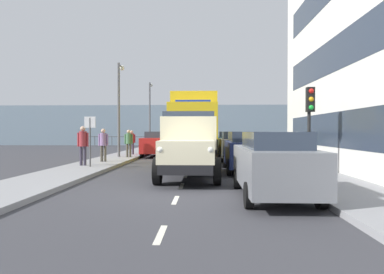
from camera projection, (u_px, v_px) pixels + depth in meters
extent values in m
plane|color=#38383D|center=(193.00, 161.00, 20.69)|extent=(80.00, 80.00, 0.00)
cube|color=gray|center=(272.00, 160.00, 20.51)|extent=(2.41, 39.46, 0.15)
cube|color=gray|center=(114.00, 159.00, 20.87)|extent=(2.41, 39.46, 0.15)
cube|color=silver|center=(161.00, 234.00, 5.86)|extent=(0.12, 1.10, 0.01)
cube|color=silver|center=(175.00, 200.00, 8.80)|extent=(0.12, 1.10, 0.01)
cube|color=silver|center=(182.00, 186.00, 11.08)|extent=(0.12, 1.10, 0.01)
cube|color=silver|center=(186.00, 176.00, 13.57)|extent=(0.12, 1.10, 0.01)
cube|color=silver|center=(189.00, 169.00, 16.23)|extent=(0.12, 1.10, 0.01)
cube|color=silver|center=(192.00, 163.00, 19.15)|extent=(0.12, 1.10, 0.01)
cube|color=silver|center=(193.00, 159.00, 22.00)|extent=(0.12, 1.10, 0.01)
cube|color=silver|center=(194.00, 156.00, 24.40)|extent=(0.12, 1.10, 0.01)
cube|color=silver|center=(195.00, 154.00, 26.88)|extent=(0.12, 1.10, 0.01)
cube|color=silver|center=(196.00, 152.00, 29.25)|extent=(0.12, 1.10, 0.01)
cube|color=silver|center=(197.00, 150.00, 32.10)|extent=(0.12, 1.10, 0.01)
cube|color=silver|center=(198.00, 149.00, 34.91)|extent=(0.12, 1.10, 0.01)
cube|color=silver|center=(198.00, 148.00, 37.34)|extent=(0.12, 1.10, 0.01)
cube|color=#2D3847|center=(350.00, 130.00, 12.42)|extent=(0.08, 15.98, 1.40)
cube|color=#2D3847|center=(351.00, 45.00, 12.38)|extent=(0.08, 15.98, 1.40)
cube|color=gray|center=(199.00, 125.00, 43.36)|extent=(80.00, 0.80, 5.00)
cylinder|color=#4C5156|center=(323.00, 141.00, 39.27)|extent=(0.08, 0.08, 1.20)
cylinder|color=#4C5156|center=(305.00, 141.00, 39.34)|extent=(0.08, 0.08, 1.20)
cylinder|color=#4C5156|center=(287.00, 141.00, 39.42)|extent=(0.08, 0.08, 1.20)
cylinder|color=#4C5156|center=(269.00, 141.00, 39.49)|extent=(0.08, 0.08, 1.20)
cylinder|color=#4C5156|center=(252.00, 141.00, 39.57)|extent=(0.08, 0.08, 1.20)
cylinder|color=#4C5156|center=(234.00, 141.00, 39.64)|extent=(0.08, 0.08, 1.20)
cylinder|color=#4C5156|center=(216.00, 141.00, 39.72)|extent=(0.08, 0.08, 1.20)
cylinder|color=#4C5156|center=(199.00, 141.00, 39.80)|extent=(0.08, 0.08, 1.20)
cylinder|color=#4C5156|center=(181.00, 141.00, 39.87)|extent=(0.08, 0.08, 1.20)
cylinder|color=#4C5156|center=(164.00, 141.00, 39.95)|extent=(0.08, 0.08, 1.20)
cylinder|color=#4C5156|center=(146.00, 141.00, 40.02)|extent=(0.08, 0.08, 1.20)
cylinder|color=#4C5156|center=(129.00, 141.00, 40.10)|extent=(0.08, 0.08, 1.20)
cylinder|color=#4C5156|center=(112.00, 141.00, 40.17)|extent=(0.08, 0.08, 1.20)
cylinder|color=#4C5156|center=(95.00, 141.00, 40.25)|extent=(0.08, 0.08, 1.20)
cylinder|color=#4C5156|center=(78.00, 141.00, 40.32)|extent=(0.08, 0.08, 1.20)
cube|color=#4C5156|center=(199.00, 137.00, 39.79)|extent=(28.00, 0.08, 0.08)
cube|color=black|center=(189.00, 162.00, 12.95)|extent=(1.64, 5.60, 0.30)
cube|color=beige|center=(187.00, 151.00, 11.09)|extent=(1.72, 1.90, 0.70)
cube|color=silver|center=(185.00, 154.00, 10.20)|extent=(1.16, 0.08, 0.56)
sphere|color=white|center=(210.00, 150.00, 10.17)|extent=(0.20, 0.20, 0.20)
sphere|color=white|center=(160.00, 150.00, 10.22)|extent=(0.20, 0.20, 0.20)
cube|color=beige|center=(189.00, 133.00, 12.59)|extent=(1.93, 1.34, 1.15)
cube|color=#2D3847|center=(189.00, 120.00, 12.58)|extent=(1.79, 1.23, 0.56)
cube|color=#2D2319|center=(191.00, 153.00, 14.28)|extent=(2.10, 2.80, 0.16)
cube|color=black|center=(216.00, 146.00, 14.24)|extent=(0.08, 2.80, 0.56)
cube|color=black|center=(166.00, 146.00, 14.32)|extent=(0.08, 2.80, 0.56)
cylinder|color=black|center=(217.00, 171.00, 11.23)|extent=(0.24, 0.90, 0.90)
cylinder|color=black|center=(157.00, 171.00, 11.31)|extent=(0.24, 0.90, 0.90)
cylinder|color=black|center=(214.00, 162.00, 14.45)|extent=(0.24, 0.90, 0.90)
cylinder|color=black|center=(168.00, 162.00, 14.52)|extent=(0.24, 0.90, 0.90)
cube|color=gold|center=(193.00, 130.00, 17.37)|extent=(2.40, 2.21, 2.60)
cube|color=#2D3847|center=(193.00, 118.00, 17.36)|extent=(2.20, 2.04, 0.80)
cube|color=#1933B2|center=(193.00, 102.00, 17.35)|extent=(1.75, 0.20, 0.16)
cube|color=gold|center=(195.00, 121.00, 21.35)|extent=(2.50, 5.95, 3.00)
cube|color=black|center=(195.00, 149.00, 20.45)|extent=(2.00, 8.07, 0.36)
cylinder|color=black|center=(216.00, 156.00, 17.43)|extent=(0.28, 1.04, 1.04)
cylinder|color=black|center=(170.00, 156.00, 17.52)|extent=(0.28, 1.04, 1.04)
cylinder|color=black|center=(214.00, 152.00, 21.04)|extent=(0.28, 1.04, 1.04)
cylinder|color=black|center=(176.00, 151.00, 21.13)|extent=(0.28, 1.04, 1.04)
cylinder|color=black|center=(213.00, 150.00, 23.17)|extent=(0.28, 1.04, 1.04)
cylinder|color=black|center=(179.00, 150.00, 23.25)|extent=(0.28, 1.04, 1.04)
cube|color=slate|center=(273.00, 167.00, 9.17)|extent=(1.69, 4.46, 1.00)
cube|color=#2D3847|center=(274.00, 140.00, 8.96)|extent=(1.39, 2.45, 0.42)
cylinder|color=black|center=(237.00, 179.00, 10.59)|extent=(0.18, 0.60, 0.60)
cylinder|color=black|center=(291.00, 179.00, 10.53)|extent=(0.18, 0.60, 0.60)
cylinder|color=black|center=(249.00, 195.00, 7.83)|extent=(0.18, 0.60, 0.60)
cylinder|color=black|center=(321.00, 196.00, 7.77)|extent=(0.18, 0.60, 0.60)
cube|color=navy|center=(246.00, 153.00, 15.09)|extent=(1.76, 4.52, 1.00)
cube|color=#2D3847|center=(247.00, 137.00, 14.88)|extent=(1.44, 2.49, 0.42)
cylinder|color=black|center=(225.00, 162.00, 16.53)|extent=(0.18, 0.60, 0.60)
cylinder|color=black|center=(261.00, 162.00, 16.47)|extent=(0.18, 0.60, 0.60)
cylinder|color=black|center=(229.00, 168.00, 13.73)|extent=(0.18, 0.60, 0.60)
cylinder|color=black|center=(272.00, 168.00, 13.67)|extent=(0.18, 0.60, 0.60)
cube|color=#B7BABF|center=(235.00, 147.00, 20.71)|extent=(1.83, 4.22, 1.00)
cube|color=#2D3847|center=(235.00, 135.00, 20.50)|extent=(1.50, 2.32, 0.42)
cylinder|color=black|center=(220.00, 154.00, 22.06)|extent=(0.18, 0.60, 0.60)
cylinder|color=black|center=(247.00, 154.00, 21.99)|extent=(0.18, 0.60, 0.60)
cylinder|color=black|center=(221.00, 157.00, 19.45)|extent=(0.18, 0.60, 0.60)
cylinder|color=black|center=(253.00, 157.00, 19.38)|extent=(0.18, 0.60, 0.60)
cube|color=#1E6670|center=(229.00, 144.00, 26.48)|extent=(1.82, 4.19, 1.00)
cube|color=#2D3847|center=(229.00, 134.00, 26.26)|extent=(1.49, 2.30, 0.42)
cylinder|color=black|center=(217.00, 149.00, 27.81)|extent=(0.18, 0.60, 0.60)
cylinder|color=black|center=(238.00, 149.00, 27.75)|extent=(0.18, 0.60, 0.60)
cylinder|color=black|center=(218.00, 151.00, 25.22)|extent=(0.18, 0.60, 0.60)
cylinder|color=black|center=(242.00, 151.00, 25.15)|extent=(0.18, 0.60, 0.60)
cube|color=#B21E1E|center=(158.00, 145.00, 23.98)|extent=(1.83, 4.11, 1.00)
cube|color=#2D3847|center=(158.00, 135.00, 24.17)|extent=(1.50, 2.26, 0.42)
cylinder|color=black|center=(168.00, 153.00, 22.69)|extent=(0.18, 0.60, 0.60)
cylinder|color=black|center=(142.00, 153.00, 22.75)|extent=(0.18, 0.60, 0.60)
cylinder|color=black|center=(172.00, 151.00, 25.23)|extent=(0.18, 0.60, 0.60)
cylinder|color=black|center=(148.00, 151.00, 25.30)|extent=(0.18, 0.60, 0.60)
cylinder|color=#383342|center=(85.00, 156.00, 16.23)|extent=(0.14, 0.14, 0.89)
cylinder|color=#383342|center=(81.00, 156.00, 16.24)|extent=(0.14, 0.14, 0.89)
cylinder|color=maroon|center=(83.00, 139.00, 16.22)|extent=(0.34, 0.34, 0.70)
cylinder|color=maroon|center=(88.00, 140.00, 16.22)|extent=(0.09, 0.09, 0.65)
cylinder|color=maroon|center=(78.00, 140.00, 16.23)|extent=(0.09, 0.09, 0.65)
sphere|color=tan|center=(83.00, 129.00, 16.22)|extent=(0.24, 0.24, 0.24)
cylinder|color=#4C473D|center=(105.00, 154.00, 18.32)|extent=(0.14, 0.14, 0.84)
cylinder|color=#4C473D|center=(102.00, 154.00, 18.32)|extent=(0.14, 0.14, 0.84)
cylinder|color=gray|center=(103.00, 139.00, 18.31)|extent=(0.34, 0.34, 0.66)
cylinder|color=gray|center=(107.00, 140.00, 18.30)|extent=(0.09, 0.09, 0.61)
cylinder|color=gray|center=(99.00, 140.00, 18.32)|extent=(0.09, 0.09, 0.61)
sphere|color=tan|center=(103.00, 131.00, 18.30)|extent=(0.23, 0.23, 0.23)
cylinder|color=#4C473D|center=(130.00, 151.00, 21.46)|extent=(0.14, 0.14, 0.82)
cylinder|color=#4C473D|center=(127.00, 150.00, 21.46)|extent=(0.14, 0.14, 0.82)
cylinder|color=#47724C|center=(129.00, 139.00, 21.45)|extent=(0.34, 0.34, 0.65)
cylinder|color=#47724C|center=(132.00, 139.00, 21.44)|extent=(0.09, 0.09, 0.59)
cylinder|color=#47724C|center=(125.00, 139.00, 21.46)|extent=(0.09, 0.09, 0.59)
sphere|color=tan|center=(129.00, 132.00, 21.44)|extent=(0.22, 0.22, 0.22)
cylinder|color=#383342|center=(133.00, 149.00, 24.09)|extent=(0.14, 0.14, 0.80)
cylinder|color=#383342|center=(130.00, 149.00, 24.09)|extent=(0.14, 0.14, 0.80)
cylinder|color=maroon|center=(132.00, 138.00, 24.08)|extent=(0.34, 0.34, 0.64)
cylinder|color=maroon|center=(135.00, 139.00, 24.07)|extent=(0.09, 0.09, 0.58)
cylinder|color=maroon|center=(128.00, 139.00, 24.09)|extent=(0.09, 0.09, 0.58)
sphere|color=tan|center=(132.00, 132.00, 24.07)|extent=(0.22, 0.22, 0.22)
cylinder|color=black|center=(309.00, 131.00, 12.92)|extent=(0.12, 0.12, 3.20)
cube|color=black|center=(310.00, 100.00, 12.76)|extent=(0.28, 0.24, 0.90)
sphere|color=red|center=(311.00, 91.00, 12.64)|extent=(0.18, 0.18, 0.18)
sphere|color=orange|center=(311.00, 99.00, 12.64)|extent=(0.18, 0.18, 0.18)
sphere|color=green|center=(311.00, 107.00, 12.65)|extent=(0.18, 0.18, 0.18)
cylinder|color=#59595B|center=(119.00, 110.00, 21.75)|extent=(0.16, 0.16, 5.85)
cylinder|color=#59595B|center=(120.00, 66.00, 22.15)|extent=(0.10, 0.90, 0.10)
sphere|color=silver|center=(122.00, 68.00, 22.60)|extent=(0.32, 0.32, 0.32)
cylinder|color=#59595B|center=(150.00, 115.00, 33.35)|extent=(0.16, 0.16, 6.26)
cylinder|color=#59595B|center=(150.00, 84.00, 33.75)|extent=(0.10, 0.90, 0.10)
sphere|color=silver|center=(151.00, 85.00, 34.20)|extent=(0.32, 0.32, 0.32)
cylinder|color=#4C4C4C|center=(90.00, 142.00, 15.68)|extent=(0.07, 0.07, 2.20)
cube|color=silver|center=(90.00, 122.00, 15.67)|extent=(0.50, 0.04, 0.50)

